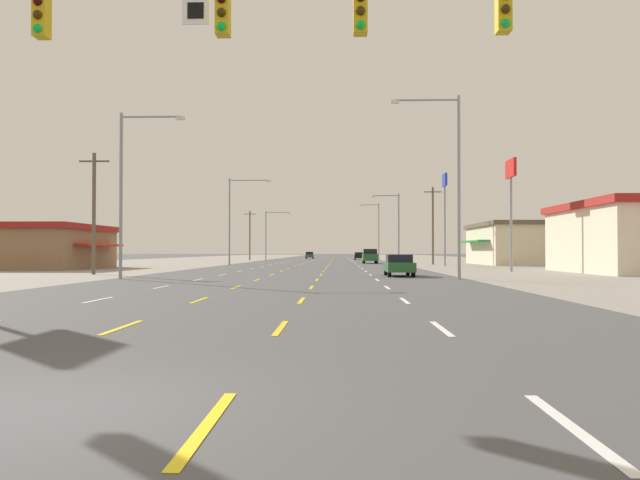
# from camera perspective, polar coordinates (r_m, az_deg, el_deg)

# --- Properties ---
(ground_plane) EXTENTS (572.00, 572.00, 0.00)m
(ground_plane) POSITION_cam_1_polar(r_m,az_deg,el_deg) (72.53, -0.62, -2.37)
(ground_plane) COLOR #4C4C4F
(lot_apron_left) EXTENTS (28.00, 440.00, 0.01)m
(lot_apron_left) POSITION_cam_1_polar(r_m,az_deg,el_deg) (77.61, -19.22, -2.22)
(lot_apron_left) COLOR gray
(lot_apron_left) RESTS_ON ground
(lot_apron_right) EXTENTS (28.00, 440.00, 0.01)m
(lot_apron_right) POSITION_cam_1_polar(r_m,az_deg,el_deg) (75.65, 18.47, -2.25)
(lot_apron_right) COLOR gray
(lot_apron_right) RESTS_ON ground
(lane_markings) EXTENTS (10.64, 227.60, 0.01)m
(lane_markings) POSITION_cam_1_polar(r_m,az_deg,el_deg) (111.00, 0.21, -1.90)
(lane_markings) COLOR white
(lane_markings) RESTS_ON ground
(signal_span_wire) EXTENTS (25.22, 0.52, 8.78)m
(signal_span_wire) POSITION_cam_1_polar(r_m,az_deg,el_deg) (14.13, -10.93, 13.35)
(signal_span_wire) COLOR brown
(signal_span_wire) RESTS_ON ground
(sedan_far_right_nearest) EXTENTS (1.80, 4.50, 1.46)m
(sedan_far_right_nearest) POSITION_cam_1_polar(r_m,az_deg,el_deg) (41.72, 7.32, -2.30)
(sedan_far_right_nearest) COLOR #235B2D
(sedan_far_right_nearest) RESTS_ON ground
(suv_far_right_near) EXTENTS (1.98, 4.90, 1.98)m
(suv_far_right_near) POSITION_cam_1_polar(r_m,az_deg,el_deg) (84.43, 4.64, -1.48)
(suv_far_right_near) COLOR #235B2D
(suv_far_right_near) RESTS_ON ground
(sedan_far_right_mid) EXTENTS (1.80, 4.50, 1.46)m
(sedan_far_right_mid) POSITION_cam_1_polar(r_m,az_deg,el_deg) (120.93, 3.63, -1.47)
(sedan_far_right_mid) COLOR black
(sedan_far_right_mid) RESTS_ON ground
(hatchback_inner_left_midfar) EXTENTS (1.72, 3.90, 1.54)m
(hatchback_inner_left_midfar) POSITION_cam_1_polar(r_m,az_deg,el_deg) (136.04, -0.96, -1.41)
(hatchback_inner_left_midfar) COLOR #235B2D
(hatchback_inner_left_midfar) RESTS_ON ground
(storefront_left_row_1) EXTENTS (12.17, 13.42, 4.23)m
(storefront_left_row_1) POSITION_cam_1_polar(r_m,az_deg,el_deg) (65.36, -24.52, -0.54)
(storefront_left_row_1) COLOR #8C6B4C
(storefront_left_row_1) RESTS_ON ground
(storefront_right_row_1) EXTENTS (9.27, 14.81, 5.50)m
(storefront_right_row_1) POSITION_cam_1_polar(r_m,az_deg,el_deg) (53.34, 26.96, 0.25)
(storefront_right_row_1) COLOR beige
(storefront_right_row_1) RESTS_ON ground
(storefront_right_row_2) EXTENTS (11.16, 16.86, 5.25)m
(storefront_right_row_2) POSITION_cam_1_polar(r_m,az_deg,el_deg) (82.02, 17.74, -0.31)
(storefront_right_row_2) COLOR beige
(storefront_right_row_2) RESTS_ON ground
(pole_sign_right_row_1) EXTENTS (0.24, 2.55, 9.26)m
(pole_sign_right_row_1) POSITION_cam_1_polar(r_m,az_deg,el_deg) (53.31, 17.25, 4.91)
(pole_sign_right_row_1) COLOR gray
(pole_sign_right_row_1) RESTS_ON ground
(pole_sign_right_row_2) EXTENTS (0.24, 2.14, 10.64)m
(pole_sign_right_row_2) POSITION_cam_1_polar(r_m,az_deg,el_deg) (72.77, 11.47, 3.91)
(pole_sign_right_row_2) COLOR gray
(pole_sign_right_row_2) RESTS_ON ground
(streetlight_left_row_0) EXTENTS (3.97, 0.26, 10.06)m
(streetlight_left_row_0) POSITION_cam_1_polar(r_m,az_deg,el_deg) (39.10, -17.42, 5.03)
(streetlight_left_row_0) COLOR gray
(streetlight_left_row_0) RESTS_ON ground
(streetlight_right_row_0) EXTENTS (4.15, 0.26, 10.95)m
(streetlight_right_row_0) POSITION_cam_1_polar(r_m,az_deg,el_deg) (37.61, 12.15, 5.99)
(streetlight_right_row_0) COLOR gray
(streetlight_right_row_0) RESTS_ON ground
(streetlight_left_row_1) EXTENTS (5.12, 0.26, 10.46)m
(streetlight_left_row_1) POSITION_cam_1_polar(r_m,az_deg,el_deg) (74.78, -7.96, 2.38)
(streetlight_left_row_1) COLOR gray
(streetlight_left_row_1) RESTS_ON ground
(streetlight_right_row_1) EXTENTS (3.38, 0.26, 8.57)m
(streetlight_right_row_1) POSITION_cam_1_polar(r_m,az_deg,el_deg) (73.95, 7.03, 1.50)
(streetlight_right_row_1) COLOR gray
(streetlight_right_row_1) RESTS_ON ground
(streetlight_left_row_2) EXTENTS (4.52, 0.26, 8.91)m
(streetlight_left_row_2) POSITION_cam_1_polar(r_m,az_deg,el_deg) (111.20, -4.77, 0.81)
(streetlight_left_row_2) COLOR gray
(streetlight_left_row_2) RESTS_ON ground
(streetlight_right_row_2) EXTENTS (3.50, 0.26, 10.25)m
(streetlight_right_row_2) POSITION_cam_1_polar(r_m,az_deg,el_deg) (110.70, 5.30, 1.11)
(streetlight_right_row_2) COLOR gray
(streetlight_right_row_2) RESTS_ON ground
(utility_pole_left_row_0) EXTENTS (2.20, 0.26, 8.78)m
(utility_pole_left_row_0) POSITION_cam_1_polar(r_m,az_deg,el_deg) (47.37, -20.19, 2.54)
(utility_pole_left_row_0) COLOR brown
(utility_pole_left_row_0) RESTS_ON ground
(utility_pole_right_row_1) EXTENTS (2.20, 0.26, 9.73)m
(utility_pole_right_row_1) POSITION_cam_1_polar(r_m,az_deg,el_deg) (78.58, 10.40, 1.45)
(utility_pole_right_row_1) COLOR brown
(utility_pole_right_row_1) RESTS_ON ground
(utility_pole_left_row_2) EXTENTS (2.20, 0.26, 9.36)m
(utility_pole_left_row_2) POSITION_cam_1_polar(r_m,az_deg,el_deg) (118.05, -6.51, 0.52)
(utility_pole_left_row_2) COLOR brown
(utility_pole_left_row_2) RESTS_ON ground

